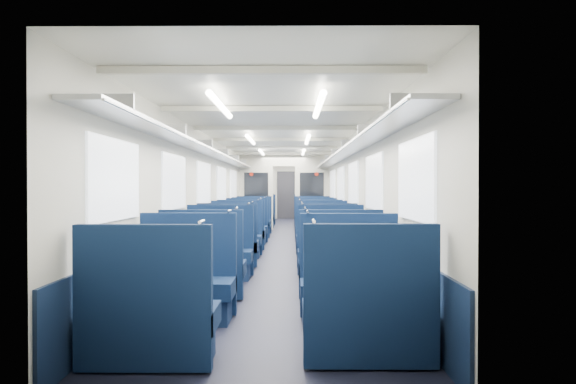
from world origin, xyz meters
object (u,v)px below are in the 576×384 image
Objects in this scene: seat_6 at (219,255)px; seat_15 at (316,229)px; end_door at (286,195)px; seat_0 at (149,321)px; seat_17 at (314,225)px; seat_14 at (247,229)px; seat_23 at (309,216)px; seat_12 at (242,234)px; seat_8 at (228,247)px; seat_22 at (261,216)px; bulkhead at (284,191)px; seat_7 at (331,255)px; seat_9 at (327,247)px; seat_2 at (186,286)px; seat_20 at (259,218)px; seat_19 at (312,222)px; seat_3 at (350,288)px; seat_16 at (251,225)px; seat_21 at (310,218)px; seat_4 at (203,270)px; seat_10 at (236,239)px; seat_13 at (319,234)px; seat_11 at (322,239)px; seat_18 at (254,222)px; seat_5 at (340,270)px; seat_1 at (368,319)px.

seat_15 is at bearing 69.76° from seat_6.
end_door is 1.79× the size of seat_0.
seat_17 is at bearing 73.50° from seat_6.
seat_14 is (0.00, 8.05, 0.00)m from seat_0.
seat_23 is (0.00, 5.48, 0.00)m from seat_15.
seat_12 is at bearing -103.88° from seat_23.
seat_8 is 8.97m from seat_22.
seat_14 is at bearing -106.66° from seat_23.
bulkhead is 2.51× the size of seat_7.
seat_6 is 1.00× the size of seat_8.
seat_9 is at bearing -79.59° from seat_22.
seat_2 and seat_20 have the same top height.
seat_3 is at bearing -90.00° from seat_19.
seat_7 is 1.00× the size of seat_22.
bulkhead is 10.70m from seat_2.
seat_16 is 1.00× the size of seat_21.
end_door is 5.36m from bulkhead.
seat_17 is (0.00, 7.99, 0.00)m from seat_3.
seat_4 and seat_22 have the same top height.
seat_13 is (1.66, 1.17, 0.00)m from seat_10.
seat_9 is 9.00m from seat_23.
seat_14 is (-1.66, 2.19, 0.00)m from seat_11.
bulkhead is at bearing 97.77° from seat_11.
seat_7 is at bearing -76.03° from seat_18.
seat_14 is at bearing 90.00° from seat_6.
seat_18 is at bearing -126.35° from seat_21.
seat_18 is (-1.66, 2.19, 0.00)m from seat_15.
seat_13 is 1.00× the size of seat_16.
seat_6 is 1.00× the size of seat_12.
end_door is at bearing 93.48° from seat_7.
seat_16 is at bearing -90.00° from seat_20.
seat_14 is 1.66m from seat_15.
seat_12 is at bearing 90.00° from seat_2.
seat_8 is at bearing 178.03° from seat_9.
seat_4 is (0.00, 2.29, 0.00)m from seat_0.
seat_2 is 1.00× the size of seat_20.
seat_7 is 1.00× the size of seat_12.
seat_17 and seat_22 have the same top height.
bulkhead is 2.51× the size of seat_5.
end_door is 1.79× the size of seat_1.
seat_1 is 1.00× the size of seat_16.
seat_16 is at bearing -150.28° from seat_19.
seat_4 and seat_5 have the same top height.
seat_9 is at bearing -73.81° from seat_18.
seat_9 and seat_17 have the same top height.
bulkhead is 6.20m from seat_11.
seat_11 is at bearing 90.00° from seat_7.
seat_1 is at bearing -64.89° from seat_6.
seat_7 is (0.00, 1.31, 0.00)m from seat_5.
seat_10 is at bearing 143.57° from seat_9.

